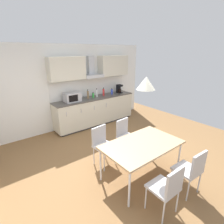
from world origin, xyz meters
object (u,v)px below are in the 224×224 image
bottle_green (93,95)px  coffee_maker (119,89)px  bottle_blue (112,92)px  bottle_white (97,93)px  microwave (72,97)px  bottle_red (104,92)px  bottle_brown (88,95)px  chair_near_left (168,186)px  dining_table (142,146)px  chair_far_right (125,133)px  chair_near_right (192,168)px  pendant_lamp (146,83)px  chair_far_left (102,142)px

bottle_green → coffee_maker: bearing=1.0°
bottle_blue → bottle_white: size_ratio=0.73×
coffee_maker → bottle_blue: (-0.37, -0.04, -0.05)m
microwave → coffee_maker: 1.89m
bottle_white → bottle_red: (0.28, 0.00, -0.01)m
microwave → bottle_green: 0.76m
bottle_green → bottle_brown: bearing=178.5°
bottle_blue → bottle_red: bearing=173.9°
microwave → chair_near_left: (-0.31, -3.70, -0.55)m
dining_table → chair_far_right: bearing=68.5°
bottle_green → dining_table: bearing=-104.2°
bottle_brown → dining_table: size_ratio=0.20×
chair_near_right → pendant_lamp: (-0.33, 0.84, 1.37)m
chair_near_right → pendant_lamp: 1.64m
chair_far_left → bottle_green: bearing=62.1°
bottle_blue → chair_far_right: bearing=-120.1°
bottle_brown → chair_near_left: bearing=-103.2°
chair_far_right → chair_near_left: size_ratio=1.00×
bottle_white → bottle_red: 0.28m
chair_far_left → chair_near_left: (0.01, -1.68, 0.00)m
bottle_brown → chair_far_left: bearing=-113.4°
coffee_maker → chair_far_left: coffee_maker is taller
coffee_maker → chair_near_left: bearing=-120.6°
bottle_white → bottle_green: bearing=-176.3°
bottle_red → chair_far_left: (-1.50, -2.04, -0.53)m
bottle_green → chair_far_right: bearing=-101.0°
bottle_green → chair_far_right: (-0.39, -2.02, -0.48)m
chair_far_left → chair_far_right: same height
bottle_white → chair_far_right: bottle_white is taller
chair_near_left → bottle_green: bearing=74.0°
pendant_lamp → dining_table: bearing=-55.5°
microwave → chair_far_right: microwave is taller
bottle_green → chair_far_left: bottle_green is taller
microwave → bottle_brown: size_ratio=1.59×
bottle_brown → bottle_green: 0.20m
chair_far_left → chair_far_right: size_ratio=1.00×
coffee_maker → bottle_blue: bearing=-173.1°
bottle_brown → dining_table: 2.94m
bottle_red → chair_near_left: bearing=-111.9°
coffee_maker → dining_table: 3.45m
bottle_white → chair_far_right: 2.17m
pendant_lamp → coffee_maker: bearing=57.2°
chair_near_left → pendant_lamp: (0.34, 0.84, 1.37)m
microwave → dining_table: bearing=-89.3°
microwave → coffee_maker: coffee_maker is taller
bottle_brown → bottle_white: (0.34, 0.00, -0.00)m
bottle_red → chair_near_right: (-0.82, -3.71, -0.53)m
microwave → bottle_brown: bearing=1.1°
dining_table → microwave: bearing=90.7°
bottle_red → chair_near_right: bottle_red is taller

